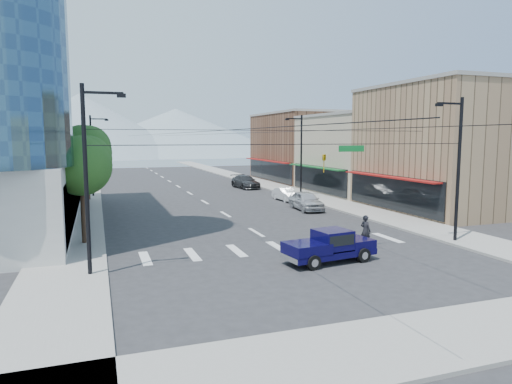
% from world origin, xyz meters
% --- Properties ---
extents(ground, '(160.00, 160.00, 0.00)m').
position_xyz_m(ground, '(0.00, 0.00, 0.00)').
color(ground, '#28282B').
rests_on(ground, ground).
extents(sidewalk_left, '(4.00, 120.00, 0.15)m').
position_xyz_m(sidewalk_left, '(-12.00, 40.00, 0.07)').
color(sidewalk_left, gray).
rests_on(sidewalk_left, ground).
extents(sidewalk_right, '(4.00, 120.00, 0.15)m').
position_xyz_m(sidewalk_right, '(12.00, 40.00, 0.07)').
color(sidewalk_right, gray).
rests_on(sidewalk_right, ground).
extents(sidewalk_cross, '(28.00, 4.00, 0.15)m').
position_xyz_m(sidewalk_cross, '(0.00, -12.00, 0.07)').
color(sidewalk_cross, gray).
rests_on(sidewalk_cross, ground).
extents(shop_near, '(12.00, 14.00, 11.00)m').
position_xyz_m(shop_near, '(20.00, 10.00, 5.50)').
color(shop_near, '#8C6B4C').
rests_on(shop_near, ground).
extents(shop_mid, '(12.00, 14.00, 9.00)m').
position_xyz_m(shop_mid, '(20.00, 24.00, 4.50)').
color(shop_mid, tan).
rests_on(shop_mid, ground).
extents(shop_far, '(12.00, 18.00, 10.00)m').
position_xyz_m(shop_far, '(20.00, 40.00, 5.00)').
color(shop_far, brown).
rests_on(shop_far, ground).
extents(clock_tower, '(4.80, 4.80, 20.40)m').
position_xyz_m(clock_tower, '(-16.50, 62.00, 10.64)').
color(clock_tower, '#8C6B4C').
rests_on(clock_tower, ground).
extents(mountain_left, '(80.00, 80.00, 22.00)m').
position_xyz_m(mountain_left, '(-15.00, 150.00, 11.00)').
color(mountain_left, gray).
rests_on(mountain_left, ground).
extents(mountain_right, '(90.00, 90.00, 18.00)m').
position_xyz_m(mountain_right, '(20.00, 160.00, 9.00)').
color(mountain_right, gray).
rests_on(mountain_right, ground).
extents(tree_near, '(3.65, 3.64, 6.71)m').
position_xyz_m(tree_near, '(-11.07, 6.10, 4.99)').
color(tree_near, black).
rests_on(tree_near, ground).
extents(tree_midnear, '(4.09, 4.09, 7.52)m').
position_xyz_m(tree_midnear, '(-11.07, 13.10, 5.59)').
color(tree_midnear, black).
rests_on(tree_midnear, ground).
extents(tree_midfar, '(3.65, 3.64, 6.71)m').
position_xyz_m(tree_midfar, '(-11.07, 20.10, 4.99)').
color(tree_midfar, black).
rests_on(tree_midfar, ground).
extents(tree_far, '(4.09, 4.09, 7.52)m').
position_xyz_m(tree_far, '(-11.07, 27.10, 5.59)').
color(tree_far, black).
rests_on(tree_far, ground).
extents(signal_rig, '(21.80, 0.20, 9.00)m').
position_xyz_m(signal_rig, '(0.19, -1.00, 4.64)').
color(signal_rig, black).
rests_on(signal_rig, ground).
extents(lamp_pole_nw, '(2.00, 0.25, 9.00)m').
position_xyz_m(lamp_pole_nw, '(-10.67, 30.00, 4.94)').
color(lamp_pole_nw, black).
rests_on(lamp_pole_nw, ground).
extents(lamp_pole_ne, '(2.00, 0.25, 9.00)m').
position_xyz_m(lamp_pole_ne, '(10.67, 22.00, 4.94)').
color(lamp_pole_ne, black).
rests_on(lamp_pole_ne, ground).
extents(pickup_truck, '(5.27, 2.50, 1.72)m').
position_xyz_m(pickup_truck, '(1.12, -2.44, 0.89)').
color(pickup_truck, '#0B083F').
rests_on(pickup_truck, ground).
extents(pedestrian, '(0.68, 0.82, 1.92)m').
position_xyz_m(pedestrian, '(4.89, -0.03, 0.96)').
color(pedestrian, black).
rests_on(pedestrian, ground).
extents(parked_car_near, '(2.37, 5.15, 1.71)m').
position_xyz_m(parked_car_near, '(7.60, 13.94, 0.86)').
color(parked_car_near, '#B7B8BD').
rests_on(parked_car_near, ground).
extents(parked_car_mid, '(1.67, 4.13, 1.33)m').
position_xyz_m(parked_car_mid, '(8.23, 20.22, 0.67)').
color(parked_car_mid, white).
rests_on(parked_car_mid, ground).
extents(parked_car_far, '(2.83, 5.93, 1.67)m').
position_xyz_m(parked_car_far, '(7.94, 32.99, 0.83)').
color(parked_car_far, '#2E2E30').
rests_on(parked_car_far, ground).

